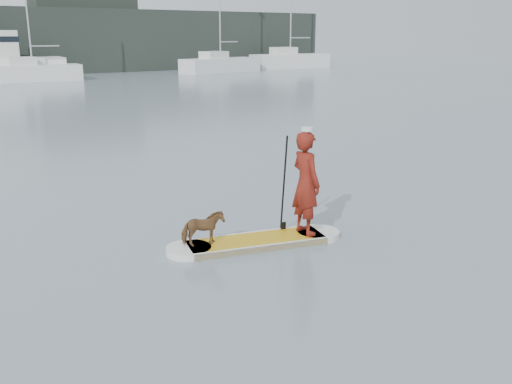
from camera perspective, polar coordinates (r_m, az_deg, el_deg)
paddleboard at (r=10.40m, az=0.00°, el=-4.99°), size 3.21×1.46×0.12m
paddler at (r=10.44m, az=5.01°, el=0.89°), size 0.50×0.73×1.92m
white_cap at (r=10.23m, az=5.14°, el=6.28°), size 0.22×0.22×0.07m
dog at (r=10.01m, az=-5.35°, el=-3.66°), size 0.79×0.48×0.62m
paddle at (r=10.68m, az=2.79°, el=-0.29°), size 0.11×0.30×2.00m
sailboat_e at (r=49.70m, az=-21.47°, el=11.13°), size 7.53×3.18×10.60m
sailboat_f at (r=57.44m, az=-3.62°, el=12.71°), size 8.83×3.96×12.76m
shore_building_east at (r=61.86m, az=-16.76°, el=15.22°), size 10.00×4.00×8.00m
sailboat_g at (r=64.35m, az=3.38°, el=13.06°), size 9.05×3.52×13.36m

